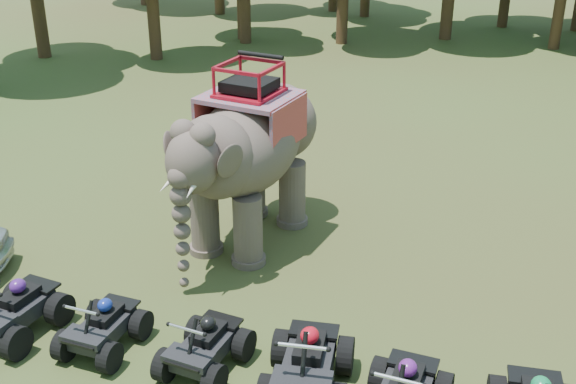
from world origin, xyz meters
name	(u,v)px	position (x,y,z in m)	size (l,w,h in m)	color
ground	(268,304)	(0.00, 0.00, 0.00)	(110.00, 110.00, 0.00)	#47381E
elephant	(249,153)	(-1.35, 2.46, 2.08)	(2.17, 4.94, 4.15)	#4B3E37
atv_0	(14,303)	(-4.01, -2.40, 0.65)	(1.27, 1.75, 1.29)	black
atv_1	(102,321)	(-2.25, -2.27, 0.58)	(1.14, 1.56, 1.15)	black
atv_2	(205,340)	(-0.30, -2.20, 0.59)	(1.17, 1.60, 1.19)	black
atv_3	(308,357)	(1.52, -2.17, 0.69)	(1.36, 1.86, 1.38)	black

